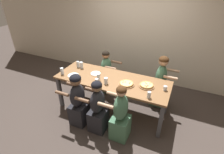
% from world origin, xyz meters
% --- Properties ---
extents(ground_plane, '(18.00, 18.00, 0.00)m').
position_xyz_m(ground_plane, '(0.00, 0.00, 0.00)').
color(ground_plane, '#423833').
rests_on(ground_plane, ground).
extents(restaurant_back_panel, '(10.00, 0.06, 3.20)m').
position_xyz_m(restaurant_back_panel, '(0.00, 1.64, 1.60)').
color(restaurant_back_panel, beige).
rests_on(restaurant_back_panel, ground).
extents(dining_table, '(2.36, 0.85, 0.79)m').
position_xyz_m(dining_table, '(0.00, 0.00, 0.71)').
color(dining_table, brown).
rests_on(dining_table, ground).
extents(pizza_board_main, '(0.32, 0.32, 0.05)m').
position_xyz_m(pizza_board_main, '(0.34, -0.08, 0.82)').
color(pizza_board_main, '#996B42').
rests_on(pizza_board_main, dining_table).
extents(pizza_board_second, '(0.31, 0.31, 0.05)m').
position_xyz_m(pizza_board_second, '(0.72, 0.03, 0.82)').
color(pizza_board_second, '#996B42').
rests_on(pizza_board_second, dining_table).
extents(empty_plate_a, '(0.22, 0.22, 0.02)m').
position_xyz_m(empty_plate_a, '(-0.42, 0.06, 0.80)').
color(empty_plate_a, white).
rests_on(empty_plate_a, dining_table).
extents(empty_plate_b, '(0.23, 0.23, 0.02)m').
position_xyz_m(empty_plate_b, '(-0.81, -0.21, 0.80)').
color(empty_plate_b, white).
rests_on(empty_plate_b, dining_table).
extents(cocktail_glass_blue, '(0.07, 0.07, 0.11)m').
position_xyz_m(cocktail_glass_blue, '(1.07, 0.04, 0.83)').
color(cocktail_glass_blue, silver).
rests_on(cocktail_glass_blue, dining_table).
extents(drinking_glass_a, '(0.08, 0.08, 0.15)m').
position_xyz_m(drinking_glass_a, '(-0.85, 0.17, 0.87)').
color(drinking_glass_a, silver).
rests_on(drinking_glass_a, dining_table).
extents(drinking_glass_b, '(0.07, 0.07, 0.15)m').
position_xyz_m(drinking_glass_b, '(-1.07, -0.25, 0.86)').
color(drinking_glass_b, silver).
rests_on(drinking_glass_b, dining_table).
extents(drinking_glass_c, '(0.08, 0.08, 0.13)m').
position_xyz_m(drinking_glass_c, '(-0.04, -0.21, 0.85)').
color(drinking_glass_c, silver).
rests_on(drinking_glass_c, dining_table).
extents(drinking_glass_d, '(0.07, 0.07, 0.14)m').
position_xyz_m(drinking_glass_d, '(-0.94, 0.17, 0.86)').
color(drinking_glass_d, silver).
rests_on(drinking_glass_d, dining_table).
extents(drinking_glass_e, '(0.07, 0.07, 0.12)m').
position_xyz_m(drinking_glass_e, '(0.85, -0.31, 0.85)').
color(drinking_glass_e, silver).
rests_on(drinking_glass_e, dining_table).
extents(drinking_glass_f, '(0.07, 0.07, 0.12)m').
position_xyz_m(drinking_glass_f, '(-0.20, -0.29, 0.85)').
color(drinking_glass_f, silver).
rests_on(drinking_glass_f, dining_table).
extents(drinking_glass_g, '(0.07, 0.07, 0.15)m').
position_xyz_m(drinking_glass_g, '(-0.23, -0.15, 0.86)').
color(drinking_glass_g, silver).
rests_on(drinking_glass_g, dining_table).
extents(diner_near_midright, '(0.51, 0.40, 1.12)m').
position_xyz_m(diner_near_midright, '(0.45, -0.64, 0.50)').
color(diner_near_midright, '#477556').
rests_on(diner_near_midright, ground).
extents(diner_far_right, '(0.51, 0.40, 1.21)m').
position_xyz_m(diner_far_right, '(0.90, 0.64, 0.56)').
color(diner_far_right, '#477556').
rests_on(diner_far_right, ground).
extents(diner_far_midleft, '(0.51, 0.40, 1.10)m').
position_xyz_m(diner_far_midleft, '(-0.45, 0.64, 0.50)').
color(diner_far_midleft, '#477556').
rests_on(diner_far_midleft, ground).
extents(diner_near_midleft, '(0.51, 0.40, 1.13)m').
position_xyz_m(diner_near_midleft, '(-0.44, -0.64, 0.53)').
color(diner_near_midleft, '#232328').
rests_on(diner_near_midleft, ground).
extents(diner_near_center, '(0.51, 0.40, 1.10)m').
position_xyz_m(diner_near_center, '(-0.01, -0.64, 0.50)').
color(diner_near_center, '#232328').
rests_on(diner_near_center, ground).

